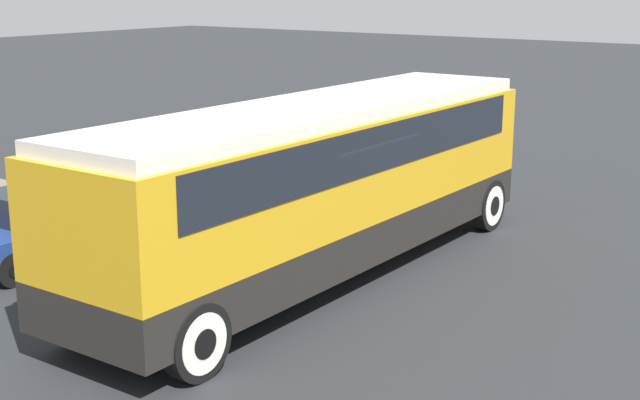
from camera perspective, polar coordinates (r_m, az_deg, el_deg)
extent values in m
plane|color=#26282B|center=(15.67, 0.00, -4.90)|extent=(120.00, 120.00, 0.00)
cube|color=black|center=(15.42, 0.00, -2.06)|extent=(10.58, 2.42, 0.72)
cube|color=gold|center=(15.13, 0.00, 2.31)|extent=(10.58, 2.42, 1.68)
cube|color=black|center=(15.05, 0.00, 3.84)|extent=(9.31, 2.46, 0.75)
cube|color=silver|center=(14.97, 0.00, 5.86)|extent=(10.36, 2.23, 0.22)
cube|color=gold|center=(19.52, 8.82, 4.09)|extent=(0.36, 2.32, 1.92)
cylinder|color=black|center=(18.69, 10.71, -0.31)|extent=(1.06, 0.28, 1.06)
cylinder|color=silver|center=(18.69, 10.71, -0.31)|extent=(0.83, 0.30, 0.83)
cylinder|color=black|center=(18.69, 10.71, -0.31)|extent=(0.40, 0.32, 0.40)
cylinder|color=black|center=(19.68, 4.91, 0.61)|extent=(1.06, 0.28, 1.06)
cylinder|color=silver|center=(19.68, 4.91, 0.61)|extent=(0.83, 0.30, 0.83)
cylinder|color=black|center=(19.68, 4.91, 0.61)|extent=(0.40, 0.32, 0.40)
cylinder|color=black|center=(11.73, -7.90, -8.96)|extent=(1.06, 0.28, 1.06)
cylinder|color=silver|center=(11.73, -7.90, -8.96)|extent=(0.83, 0.30, 0.83)
cylinder|color=black|center=(11.73, -7.90, -8.96)|extent=(0.40, 0.32, 0.40)
cylinder|color=black|center=(13.25, -14.89, -6.58)|extent=(1.06, 0.28, 1.06)
cylinder|color=silver|center=(13.25, -14.89, -6.58)|extent=(0.83, 0.30, 0.83)
cylinder|color=black|center=(13.25, -14.89, -6.58)|extent=(0.40, 0.32, 0.40)
cylinder|color=black|center=(19.19, -18.41, -0.97)|extent=(0.70, 0.22, 0.70)
cylinder|color=black|center=(19.19, -18.41, -0.97)|extent=(0.27, 0.26, 0.27)
cube|color=navy|center=(17.47, -16.27, -1.73)|extent=(4.24, 1.76, 0.56)
cube|color=black|center=(17.23, -16.83, -0.09)|extent=(2.20, 1.59, 0.53)
cylinder|color=black|center=(18.01, -10.44, -1.60)|extent=(0.60, 0.22, 0.60)
cylinder|color=black|center=(18.01, -10.44, -1.60)|extent=(0.23, 0.26, 0.23)
cylinder|color=black|center=(19.15, -13.75, -0.84)|extent=(0.60, 0.22, 0.60)
cylinder|color=black|center=(19.15, -13.75, -0.84)|extent=(0.23, 0.26, 0.23)
cylinder|color=black|center=(15.95, -19.21, -4.22)|extent=(0.60, 0.22, 0.60)
cylinder|color=black|center=(15.95, -19.21, -4.22)|extent=(0.23, 0.26, 0.23)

